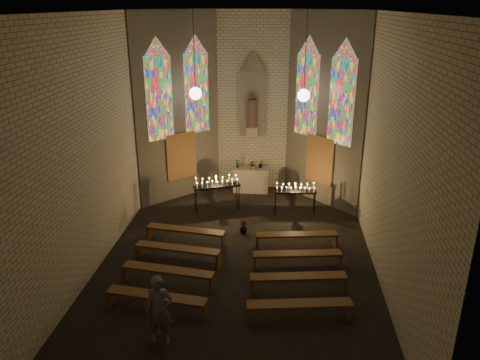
% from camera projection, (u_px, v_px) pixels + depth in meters
% --- Properties ---
extents(floor, '(12.00, 12.00, 0.00)m').
position_uv_depth(floor, '(238.00, 259.00, 14.02)').
color(floor, black).
rests_on(floor, ground).
extents(room, '(8.22, 12.43, 7.00)m').
position_uv_depth(room, '(247.00, 113.00, 15.84)').
color(room, beige).
rests_on(room, ground).
extents(altar, '(1.40, 0.60, 1.00)m').
position_uv_depth(altar, '(251.00, 180.00, 18.92)').
color(altar, '#AD9F8D').
rests_on(altar, ground).
extents(flower_vase_left, '(0.21, 0.16, 0.36)m').
position_uv_depth(flower_vase_left, '(237.00, 163.00, 18.71)').
color(flower_vase_left, '#4C723F').
rests_on(flower_vase_left, altar).
extents(flower_vase_center, '(0.41, 0.39, 0.36)m').
position_uv_depth(flower_vase_center, '(253.00, 164.00, 18.60)').
color(flower_vase_center, '#4C723F').
rests_on(flower_vase_center, altar).
extents(flower_vase_right, '(0.21, 0.18, 0.34)m').
position_uv_depth(flower_vase_right, '(261.00, 164.00, 18.69)').
color(flower_vase_right, '#4C723F').
rests_on(flower_vase_right, altar).
extents(aisle_flower_pot, '(0.32, 0.32, 0.45)m').
position_uv_depth(aisle_flower_pot, '(244.00, 227.00, 15.52)').
color(aisle_flower_pot, '#4C723F').
rests_on(aisle_flower_pot, ground).
extents(votive_stand_left, '(1.73, 0.99, 1.24)m').
position_uv_depth(votive_stand_left, '(217.00, 184.00, 16.91)').
color(votive_stand_left, black).
rests_on(votive_stand_left, ground).
extents(votive_stand_right, '(1.52, 0.46, 1.10)m').
position_uv_depth(votive_stand_right, '(295.00, 190.00, 16.71)').
color(votive_stand_right, black).
rests_on(votive_stand_right, ground).
extents(pew_left_0, '(2.57, 0.71, 0.49)m').
position_uv_depth(pew_left_0, '(186.00, 231.00, 14.86)').
color(pew_left_0, '#533517').
rests_on(pew_left_0, ground).
extents(pew_right_0, '(2.57, 0.71, 0.49)m').
position_uv_depth(pew_right_0, '(296.00, 236.00, 14.55)').
color(pew_right_0, '#533517').
rests_on(pew_right_0, ground).
extents(pew_left_1, '(2.57, 0.71, 0.49)m').
position_uv_depth(pew_left_1, '(178.00, 250.00, 13.74)').
color(pew_left_1, '#533517').
rests_on(pew_left_1, ground).
extents(pew_right_1, '(2.57, 0.71, 0.49)m').
position_uv_depth(pew_right_1, '(297.00, 256.00, 13.44)').
color(pew_right_1, '#533517').
rests_on(pew_right_1, ground).
extents(pew_left_2, '(2.57, 0.71, 0.49)m').
position_uv_depth(pew_left_2, '(168.00, 272.00, 12.62)').
color(pew_left_2, '#533517').
rests_on(pew_left_2, ground).
extents(pew_right_2, '(2.57, 0.71, 0.49)m').
position_uv_depth(pew_right_2, '(298.00, 278.00, 12.32)').
color(pew_right_2, '#533517').
rests_on(pew_right_2, ground).
extents(pew_left_3, '(2.57, 0.71, 0.49)m').
position_uv_depth(pew_left_3, '(157.00, 298.00, 11.50)').
color(pew_left_3, '#533517').
rests_on(pew_left_3, ground).
extents(pew_right_3, '(2.57, 0.71, 0.49)m').
position_uv_depth(pew_right_3, '(299.00, 306.00, 11.20)').
color(pew_right_3, '#533517').
rests_on(pew_right_3, ground).
extents(visitor, '(0.66, 0.48, 1.67)m').
position_uv_depth(visitor, '(159.00, 310.00, 10.34)').
color(visitor, '#54565F').
rests_on(visitor, ground).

